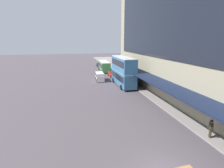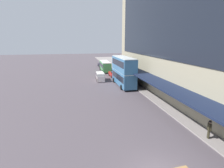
% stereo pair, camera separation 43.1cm
% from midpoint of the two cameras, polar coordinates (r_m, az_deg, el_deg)
% --- Properties ---
extents(transit_bus_kerbside_front, '(2.88, 10.12, 6.08)m').
position_cam_midpoint_polar(transit_bus_kerbside_front, '(36.91, 4.08, 4.44)').
color(transit_bus_kerbside_front, teal).
rests_on(transit_bus_kerbside_front, ground).
extents(transit_bus_kerbside_rear, '(3.00, 9.41, 3.10)m').
position_cam_midpoint_polar(transit_bus_kerbside_rear, '(54.74, -2.04, 6.03)').
color(transit_bus_kerbside_rear, '#489751').
rests_on(transit_bus_kerbside_rear, ground).
extents(sedan_far_back, '(2.02, 4.59, 1.61)m').
position_cam_midpoint_polar(sedan_far_back, '(46.70, 0.76, 3.41)').
color(sedan_far_back, red).
rests_on(sedan_far_back, ground).
extents(sedan_trailing_mid, '(1.90, 4.59, 1.57)m').
position_cam_midpoint_polar(sedan_trailing_mid, '(64.77, -3.48, 6.37)').
color(sedan_trailing_mid, black).
rests_on(sedan_trailing_mid, ground).
extents(vw_van, '(2.06, 4.63, 1.96)m').
position_cam_midpoint_polar(vw_van, '(42.02, -3.57, 2.60)').
color(vw_van, beige).
rests_on(vw_van, ground).
extents(pedestrian_at_kerb, '(0.34, 0.60, 1.86)m').
position_cam_midpoint_polar(pedestrian_at_kerb, '(19.84, 29.74, -12.52)').
color(pedestrian_at_kerb, '#2D291B').
rests_on(pedestrian_at_kerb, sidewalk_kerb).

